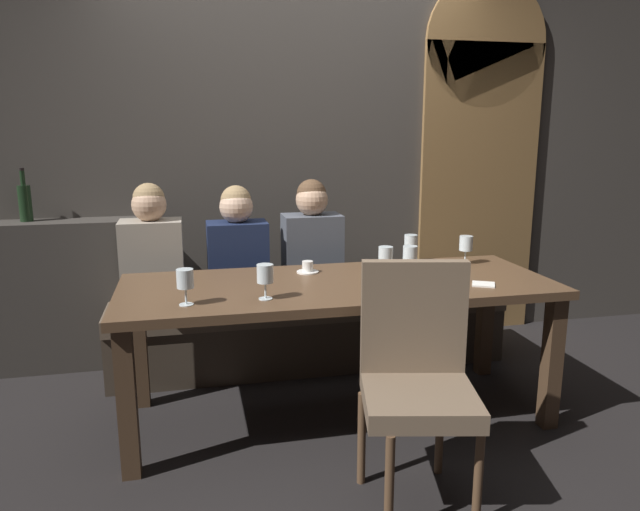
{
  "coord_description": "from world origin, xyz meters",
  "views": [
    {
      "loc": [
        -0.73,
        -2.83,
        1.51
      ],
      "look_at": [
        -0.05,
        0.2,
        0.84
      ],
      "focal_mm": 33.09,
      "sensor_mm": 36.0,
      "label": 1
    }
  ],
  "objects_px": {
    "dining_table": "(338,298)",
    "espresso_cup": "(308,268)",
    "diner_redhead": "(152,250)",
    "chair_near_side": "(417,368)",
    "diner_far_end": "(312,243)",
    "banquette_bench": "(311,332)",
    "wine_glass_end_right": "(466,244)",
    "diner_bearded": "(238,249)",
    "wine_glass_near_right": "(410,255)",
    "wine_glass_far_right": "(386,256)",
    "wine_glass_far_left": "(411,243)",
    "wine_bottle_dark_red": "(25,202)",
    "wine_glass_center_front": "(185,281)",
    "wine_glass_near_left": "(265,275)"
  },
  "relations": [
    {
      "from": "dining_table",
      "to": "espresso_cup",
      "type": "xyz_separation_m",
      "value": [
        -0.11,
        0.23,
        0.11
      ]
    },
    {
      "from": "diner_redhead",
      "to": "dining_table",
      "type": "bearing_deg",
      "value": -37.28
    },
    {
      "from": "chair_near_side",
      "to": "diner_far_end",
      "type": "height_order",
      "value": "diner_far_end"
    },
    {
      "from": "espresso_cup",
      "to": "banquette_bench",
      "type": "bearing_deg",
      "value": 76.36
    },
    {
      "from": "diner_redhead",
      "to": "wine_glass_end_right",
      "type": "distance_m",
      "value": 1.84
    },
    {
      "from": "diner_bearded",
      "to": "wine_glass_near_right",
      "type": "distance_m",
      "value": 1.08
    },
    {
      "from": "diner_bearded",
      "to": "wine_glass_near_right",
      "type": "relative_size",
      "value": 4.44
    },
    {
      "from": "wine_glass_far_right",
      "to": "espresso_cup",
      "type": "relative_size",
      "value": 1.37
    },
    {
      "from": "wine_glass_far_left",
      "to": "diner_bearded",
      "type": "bearing_deg",
      "value": 160.46
    },
    {
      "from": "wine_glass_near_right",
      "to": "wine_bottle_dark_red",
      "type": "bearing_deg",
      "value": 153.98
    },
    {
      "from": "chair_near_side",
      "to": "espresso_cup",
      "type": "relative_size",
      "value": 8.17
    },
    {
      "from": "wine_glass_center_front",
      "to": "wine_glass_near_right",
      "type": "relative_size",
      "value": 1.0
    },
    {
      "from": "wine_glass_near_right",
      "to": "wine_glass_near_left",
      "type": "bearing_deg",
      "value": -162.18
    },
    {
      "from": "chair_near_side",
      "to": "wine_glass_far_right",
      "type": "height_order",
      "value": "chair_near_side"
    },
    {
      "from": "diner_far_end",
      "to": "wine_glass_near_right",
      "type": "relative_size",
      "value": 4.6
    },
    {
      "from": "wine_bottle_dark_red",
      "to": "dining_table",
      "type": "bearing_deg",
      "value": -31.91
    },
    {
      "from": "chair_near_side",
      "to": "diner_far_end",
      "type": "xyz_separation_m",
      "value": [
        -0.13,
        1.44,
        0.25
      ]
    },
    {
      "from": "wine_glass_far_right",
      "to": "dining_table",
      "type": "bearing_deg",
      "value": -170.19
    },
    {
      "from": "chair_near_side",
      "to": "wine_glass_far_left",
      "type": "xyz_separation_m",
      "value": [
        0.38,
        1.07,
        0.3
      ]
    },
    {
      "from": "wine_glass_far_left",
      "to": "wine_glass_far_right",
      "type": "height_order",
      "value": "same"
    },
    {
      "from": "banquette_bench",
      "to": "chair_near_side",
      "type": "xyz_separation_m",
      "value": [
        0.15,
        -1.42,
        0.33
      ]
    },
    {
      "from": "wine_bottle_dark_red",
      "to": "wine_glass_near_left",
      "type": "distance_m",
      "value": 1.84
    },
    {
      "from": "wine_bottle_dark_red",
      "to": "espresso_cup",
      "type": "distance_m",
      "value": 1.82
    },
    {
      "from": "wine_bottle_dark_red",
      "to": "wine_glass_near_left",
      "type": "relative_size",
      "value": 1.99
    },
    {
      "from": "chair_near_side",
      "to": "wine_glass_center_front",
      "type": "height_order",
      "value": "chair_near_side"
    },
    {
      "from": "wine_glass_near_left",
      "to": "wine_glass_end_right",
      "type": "bearing_deg",
      "value": 20.75
    },
    {
      "from": "wine_glass_far_left",
      "to": "espresso_cup",
      "type": "relative_size",
      "value": 1.37
    },
    {
      "from": "wine_glass_far_left",
      "to": "dining_table",
      "type": "bearing_deg",
      "value": -146.5
    },
    {
      "from": "dining_table",
      "to": "wine_glass_near_right",
      "type": "xyz_separation_m",
      "value": [
        0.4,
        0.03,
        0.2
      ]
    },
    {
      "from": "diner_redhead",
      "to": "wine_glass_end_right",
      "type": "height_order",
      "value": "diner_redhead"
    },
    {
      "from": "diner_far_end",
      "to": "wine_glass_far_right",
      "type": "height_order",
      "value": "diner_far_end"
    },
    {
      "from": "dining_table",
      "to": "wine_glass_far_left",
      "type": "xyz_separation_m",
      "value": [
        0.52,
        0.35,
        0.2
      ]
    },
    {
      "from": "dining_table",
      "to": "espresso_cup",
      "type": "height_order",
      "value": "espresso_cup"
    },
    {
      "from": "wine_glass_center_front",
      "to": "wine_glass_near_right",
      "type": "xyz_separation_m",
      "value": [
        1.16,
        0.27,
        0.0
      ]
    },
    {
      "from": "diner_bearded",
      "to": "banquette_bench",
      "type": "bearing_deg",
      "value": 0.86
    },
    {
      "from": "wine_glass_far_left",
      "to": "wine_glass_far_right",
      "type": "bearing_deg",
      "value": -130.48
    },
    {
      "from": "wine_glass_far_right",
      "to": "espresso_cup",
      "type": "xyz_separation_m",
      "value": [
        -0.38,
        0.19,
        -0.09
      ]
    },
    {
      "from": "diner_bearded",
      "to": "wine_glass_far_right",
      "type": "distance_m",
      "value": 0.97
    },
    {
      "from": "diner_far_end",
      "to": "wine_glass_center_front",
      "type": "distance_m",
      "value": 1.23
    },
    {
      "from": "chair_near_side",
      "to": "wine_bottle_dark_red",
      "type": "distance_m",
      "value": 2.62
    },
    {
      "from": "banquette_bench",
      "to": "wine_glass_far_right",
      "type": "xyz_separation_m",
      "value": [
        0.27,
        -0.65,
        0.62
      ]
    },
    {
      "from": "diner_bearded",
      "to": "wine_glass_center_front",
      "type": "bearing_deg",
      "value": -108.21
    },
    {
      "from": "chair_near_side",
      "to": "wine_glass_far_right",
      "type": "relative_size",
      "value": 5.98
    },
    {
      "from": "dining_table",
      "to": "wine_glass_near_right",
      "type": "relative_size",
      "value": 13.41
    },
    {
      "from": "diner_far_end",
      "to": "wine_glass_near_right",
      "type": "xyz_separation_m",
      "value": [
        0.39,
        -0.69,
        0.05
      ]
    },
    {
      "from": "dining_table",
      "to": "wine_glass_far_right",
      "type": "height_order",
      "value": "wine_glass_far_right"
    },
    {
      "from": "banquette_bench",
      "to": "diner_bearded",
      "type": "height_order",
      "value": "diner_bearded"
    },
    {
      "from": "dining_table",
      "to": "chair_near_side",
      "type": "relative_size",
      "value": 2.24
    },
    {
      "from": "wine_bottle_dark_red",
      "to": "wine_glass_far_right",
      "type": "relative_size",
      "value": 1.99
    },
    {
      "from": "wine_bottle_dark_red",
      "to": "wine_glass_near_left",
      "type": "xyz_separation_m",
      "value": [
        1.3,
        -1.29,
        -0.22
      ]
    }
  ]
}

